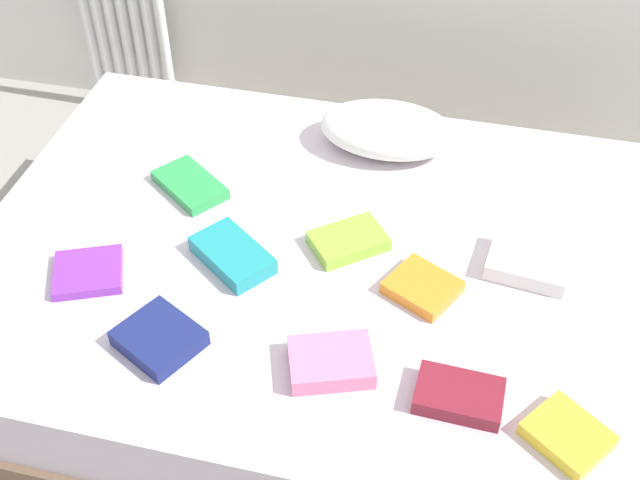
{
  "coord_description": "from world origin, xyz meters",
  "views": [
    {
      "loc": [
        0.39,
        -1.6,
        2.08
      ],
      "look_at": [
        0.0,
        0.05,
        0.48
      ],
      "focal_mm": 44.87,
      "sensor_mm": 36.0,
      "label": 1
    }
  ],
  "objects_px": {
    "textbook_lime": "(348,241)",
    "textbook_green": "(190,185)",
    "textbook_white": "(528,262)",
    "textbook_pink": "(331,362)",
    "radiator": "(126,32)",
    "textbook_yellow": "(568,435)",
    "textbook_maroon": "(459,396)",
    "textbook_purple": "(88,272)",
    "pillow": "(387,130)",
    "textbook_orange": "(422,287)",
    "textbook_navy": "(159,338)",
    "textbook_teal": "(232,255)",
    "bed": "(316,306)"
  },
  "relations": [
    {
      "from": "textbook_purple",
      "to": "textbook_orange",
      "type": "bearing_deg",
      "value": -13.3
    },
    {
      "from": "pillow",
      "to": "textbook_orange",
      "type": "relative_size",
      "value": 2.54
    },
    {
      "from": "radiator",
      "to": "pillow",
      "type": "height_order",
      "value": "radiator"
    },
    {
      "from": "textbook_orange",
      "to": "textbook_yellow",
      "type": "relative_size",
      "value": 1.01
    },
    {
      "from": "textbook_green",
      "to": "textbook_white",
      "type": "bearing_deg",
      "value": 30.5
    },
    {
      "from": "textbook_white",
      "to": "textbook_orange",
      "type": "height_order",
      "value": "textbook_white"
    },
    {
      "from": "textbook_lime",
      "to": "textbook_white",
      "type": "relative_size",
      "value": 0.95
    },
    {
      "from": "pillow",
      "to": "textbook_maroon",
      "type": "height_order",
      "value": "pillow"
    },
    {
      "from": "radiator",
      "to": "textbook_maroon",
      "type": "bearing_deg",
      "value": -46.05
    },
    {
      "from": "textbook_navy",
      "to": "textbook_yellow",
      "type": "bearing_deg",
      "value": 25.23
    },
    {
      "from": "radiator",
      "to": "textbook_orange",
      "type": "relative_size",
      "value": 2.99
    },
    {
      "from": "textbook_lime",
      "to": "textbook_yellow",
      "type": "relative_size",
      "value": 1.19
    },
    {
      "from": "textbook_maroon",
      "to": "textbook_green",
      "type": "bearing_deg",
      "value": 148.38
    },
    {
      "from": "textbook_purple",
      "to": "textbook_teal",
      "type": "height_order",
      "value": "textbook_teal"
    },
    {
      "from": "pillow",
      "to": "textbook_green",
      "type": "relative_size",
      "value": 1.88
    },
    {
      "from": "textbook_lime",
      "to": "textbook_green",
      "type": "xyz_separation_m",
      "value": [
        -0.53,
        0.14,
        -0.0
      ]
    },
    {
      "from": "textbook_pink",
      "to": "textbook_green",
      "type": "bearing_deg",
      "value": 115.3
    },
    {
      "from": "pillow",
      "to": "textbook_yellow",
      "type": "distance_m",
      "value": 1.17
    },
    {
      "from": "textbook_navy",
      "to": "textbook_purple",
      "type": "bearing_deg",
      "value": 175.16
    },
    {
      "from": "radiator",
      "to": "textbook_orange",
      "type": "bearing_deg",
      "value": -42.06
    },
    {
      "from": "textbook_maroon",
      "to": "textbook_purple",
      "type": "xyz_separation_m",
      "value": [
        -1.03,
        0.18,
        -0.01
      ]
    },
    {
      "from": "radiator",
      "to": "textbook_green",
      "type": "xyz_separation_m",
      "value": [
        0.69,
        -1.04,
        0.12
      ]
    },
    {
      "from": "radiator",
      "to": "textbook_orange",
      "type": "distance_m",
      "value": 1.95
    },
    {
      "from": "radiator",
      "to": "textbook_teal",
      "type": "height_order",
      "value": "radiator"
    },
    {
      "from": "radiator",
      "to": "bed",
      "type": "bearing_deg",
      "value": -46.84
    },
    {
      "from": "pillow",
      "to": "textbook_pink",
      "type": "relative_size",
      "value": 2.17
    },
    {
      "from": "textbook_maroon",
      "to": "textbook_navy",
      "type": "xyz_separation_m",
      "value": [
        -0.75,
        -0.0,
        0.0
      ]
    },
    {
      "from": "radiator",
      "to": "textbook_teal",
      "type": "distance_m",
      "value": 1.6
    },
    {
      "from": "textbook_maroon",
      "to": "textbook_purple",
      "type": "height_order",
      "value": "textbook_maroon"
    },
    {
      "from": "textbook_lime",
      "to": "textbook_purple",
      "type": "bearing_deg",
      "value": 164.17
    },
    {
      "from": "textbook_orange",
      "to": "textbook_yellow",
      "type": "distance_m",
      "value": 0.54
    },
    {
      "from": "radiator",
      "to": "textbook_yellow",
      "type": "bearing_deg",
      "value": -42.66
    },
    {
      "from": "textbook_maroon",
      "to": "textbook_white",
      "type": "distance_m",
      "value": 0.51
    },
    {
      "from": "textbook_purple",
      "to": "textbook_pink",
      "type": "bearing_deg",
      "value": -35.2
    },
    {
      "from": "radiator",
      "to": "textbook_teal",
      "type": "bearing_deg",
      "value": -55.17
    },
    {
      "from": "textbook_maroon",
      "to": "textbook_teal",
      "type": "distance_m",
      "value": 0.74
    },
    {
      "from": "textbook_purple",
      "to": "pillow",
      "type": "bearing_deg",
      "value": 25.1
    },
    {
      "from": "textbook_pink",
      "to": "textbook_orange",
      "type": "xyz_separation_m",
      "value": [
        0.18,
        0.31,
        -0.01
      ]
    },
    {
      "from": "textbook_pink",
      "to": "textbook_green",
      "type": "distance_m",
      "value": 0.81
    },
    {
      "from": "textbook_white",
      "to": "textbook_green",
      "type": "height_order",
      "value": "textbook_white"
    },
    {
      "from": "textbook_maroon",
      "to": "textbook_white",
      "type": "height_order",
      "value": "textbook_white"
    },
    {
      "from": "textbook_yellow",
      "to": "textbook_maroon",
      "type": "bearing_deg",
      "value": -154.46
    },
    {
      "from": "textbook_lime",
      "to": "textbook_navy",
      "type": "bearing_deg",
      "value": -168.69
    },
    {
      "from": "bed",
      "to": "textbook_maroon",
      "type": "bearing_deg",
      "value": -44.0
    },
    {
      "from": "textbook_lime",
      "to": "radiator",
      "type": "bearing_deg",
      "value": 97.17
    },
    {
      "from": "bed",
      "to": "textbook_teal",
      "type": "relative_size",
      "value": 8.46
    },
    {
      "from": "bed",
      "to": "textbook_purple",
      "type": "xyz_separation_m",
      "value": [
        -0.58,
        -0.26,
        0.27
      ]
    },
    {
      "from": "pillow",
      "to": "textbook_white",
      "type": "bearing_deg",
      "value": -44.31
    },
    {
      "from": "radiator",
      "to": "pillow",
      "type": "relative_size",
      "value": 1.18
    },
    {
      "from": "textbook_white",
      "to": "textbook_teal",
      "type": "xyz_separation_m",
      "value": [
        -0.8,
        -0.16,
        -0.0
      ]
    }
  ]
}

